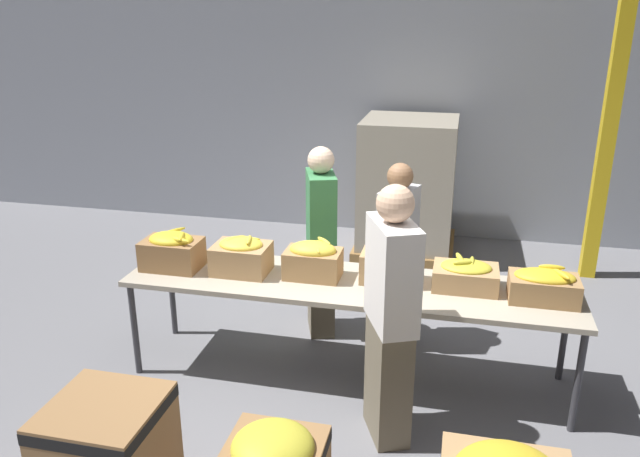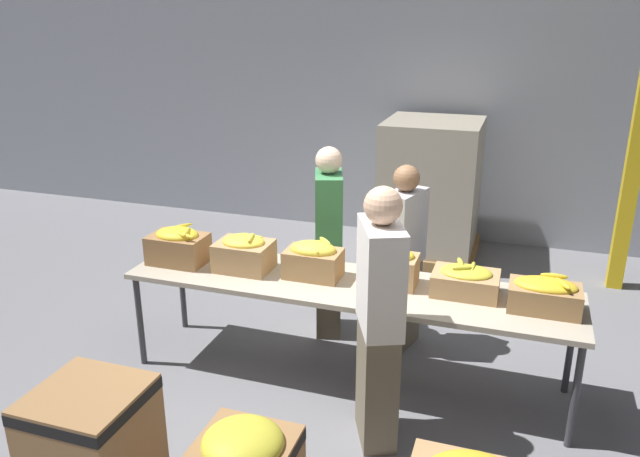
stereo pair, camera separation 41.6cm
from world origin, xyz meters
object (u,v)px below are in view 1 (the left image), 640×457
Objects in this scene: banana_box_3 at (389,263)px; banana_box_4 at (465,275)px; volunteer_1 at (391,318)px; volunteer_0 at (321,243)px; banana_box_2 at (313,259)px; banana_box_5 at (544,285)px; banana_box_1 at (242,255)px; support_pillar at (615,89)px; banana_box_0 at (172,250)px; donation_bin_0 at (109,453)px; volunteer_2 at (397,257)px; sorting_table at (348,288)px; pallet_stack_0 at (408,188)px.

banana_box_4 is (0.56, 0.00, -0.05)m from banana_box_3.
volunteer_0 is at bearing 6.31° from volunteer_1.
banana_box_3 is at bearing 5.15° from banana_box_2.
banana_box_2 is at bearing 178.68° from banana_box_5.
support_pillar is at bearing 39.91° from banana_box_1.
banana_box_3 is (1.70, 0.13, -0.00)m from banana_box_0.
volunteer_1 reaches higher than donation_bin_0.
donation_bin_0 is 5.56m from support_pillar.
banana_box_2 is 1.67m from banana_box_5.
volunteer_2 is at bearing 46.39° from banana_box_2.
banana_box_2 is (0.56, 0.03, 0.00)m from banana_box_1.
banana_box_3 is 0.74m from volunteer_1.
support_pillar is at bearing 45.40° from banana_box_2.
sorting_table is 7.50× the size of banana_box_0.
volunteer_1 is at bearing -45.02° from banana_box_2.
support_pillar is (1.90, 1.90, 1.21)m from volunteer_2.
banana_box_2 is at bearing 172.93° from sorting_table.
banana_box_4 is (0.85, 0.09, 0.15)m from sorting_table.
support_pillar is (3.03, 2.54, 1.05)m from banana_box_1.
support_pillar is at bearing 107.26° from volunteer_0.
banana_box_2 is 0.90× the size of banana_box_5.
donation_bin_0 is at bearing -122.35° from sorting_table.
volunteer_0 is at bearing -104.50° from pallet_stack_0.
volunteer_0 is at bearing 158.31° from banana_box_5.
volunteer_2 is at bearing -134.91° from support_pillar.
banana_box_0 is 0.28× the size of volunteer_2.
banana_box_5 is at bearing -4.71° from banana_box_3.
banana_box_4 is at bearing 45.21° from volunteer_0.
banana_box_5 is at bearing -0.14° from sorting_table.
donation_bin_0 is at bearing -34.64° from volunteer_0.
sorting_table is 1.42m from banana_box_0.
volunteer_0 reaches higher than banana_box_4.
banana_box_0 is at bearing -175.35° from banana_box_1.
donation_bin_0 is at bearing 101.96° from volunteer_1.
pallet_stack_0 is (0.46, 2.78, -0.17)m from banana_box_2.
banana_box_0 reaches higher than donation_bin_0.
donation_bin_0 is (-0.69, -2.37, -0.46)m from volunteer_0.
volunteer_0 is (0.47, 0.69, -0.12)m from banana_box_1.
support_pillar reaches higher than volunteer_0.
banana_box_3 is 0.25× the size of volunteer_0.
volunteer_2 is (1.14, 0.63, -0.16)m from banana_box_1.
banana_box_1 reaches higher than banana_box_3.
banana_box_5 is 1.18m from volunteer_1.
volunteer_2 reaches higher than donation_bin_0.
banana_box_1 is at bearing -109.93° from pallet_stack_0.
banana_box_4 is at bearing 2.97° from banana_box_1.
banana_box_0 is (-1.40, -0.04, 0.20)m from sorting_table.
volunteer_2 reaches higher than pallet_stack_0.
banana_box_0 reaches higher than sorting_table.
banana_box_3 is 0.26× the size of pallet_stack_0.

